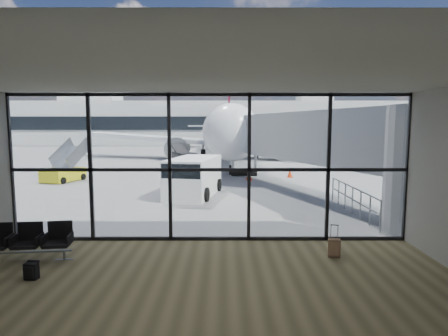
{
  "coord_description": "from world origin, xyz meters",
  "views": [
    {
      "loc": [
        0.42,
        -11.24,
        3.52
      ],
      "look_at": [
        0.45,
        3.0,
        1.91
      ],
      "focal_mm": 30.0,
      "sensor_mm": 36.0,
      "label": 1
    }
  ],
  "objects_px": {
    "airliner": "(230,130)",
    "belt_loader": "(184,157)",
    "mobile_stairs": "(64,173)",
    "suitcase": "(334,248)",
    "backpack": "(31,271)",
    "seating_row": "(29,240)",
    "service_van": "(193,176)"
  },
  "relations": [
    {
      "from": "airliner",
      "to": "mobile_stairs",
      "type": "distance_m",
      "value": 21.19
    },
    {
      "from": "seating_row",
      "to": "belt_loader",
      "type": "relative_size",
      "value": 0.52
    },
    {
      "from": "belt_loader",
      "to": "airliner",
      "type": "bearing_deg",
      "value": 34.25
    },
    {
      "from": "seating_row",
      "to": "belt_loader",
      "type": "distance_m",
      "value": 25.09
    },
    {
      "from": "seating_row",
      "to": "airliner",
      "type": "distance_m",
      "value": 32.83
    },
    {
      "from": "suitcase",
      "to": "service_van",
      "type": "relative_size",
      "value": 0.18
    },
    {
      "from": "backpack",
      "to": "service_van",
      "type": "height_order",
      "value": "service_van"
    },
    {
      "from": "backpack",
      "to": "mobile_stairs",
      "type": "distance_m",
      "value": 16.57
    },
    {
      "from": "suitcase",
      "to": "mobile_stairs",
      "type": "relative_size",
      "value": 0.26
    },
    {
      "from": "airliner",
      "to": "service_van",
      "type": "height_order",
      "value": "airliner"
    },
    {
      "from": "backpack",
      "to": "belt_loader",
      "type": "bearing_deg",
      "value": 94.61
    },
    {
      "from": "seating_row",
      "to": "mobile_stairs",
      "type": "xyz_separation_m",
      "value": [
        -5.09,
        14.22,
        -0.02
      ]
    },
    {
      "from": "suitcase",
      "to": "belt_loader",
      "type": "xyz_separation_m",
      "value": [
        -6.65,
        24.87,
        0.36
      ]
    },
    {
      "from": "backpack",
      "to": "belt_loader",
      "type": "height_order",
      "value": "belt_loader"
    },
    {
      "from": "seating_row",
      "to": "belt_loader",
      "type": "bearing_deg",
      "value": 79.65
    },
    {
      "from": "backpack",
      "to": "suitcase",
      "type": "bearing_deg",
      "value": 17.49
    },
    {
      "from": "backpack",
      "to": "belt_loader",
      "type": "xyz_separation_m",
      "value": [
        0.74,
        26.34,
        0.42
      ]
    },
    {
      "from": "mobile_stairs",
      "to": "belt_loader",
      "type": "bearing_deg",
      "value": 76.1
    },
    {
      "from": "backpack",
      "to": "airliner",
      "type": "height_order",
      "value": "airliner"
    },
    {
      "from": "mobile_stairs",
      "to": "airliner",
      "type": "bearing_deg",
      "value": 75.99
    },
    {
      "from": "suitcase",
      "to": "mobile_stairs",
      "type": "bearing_deg",
      "value": 146.31
    },
    {
      "from": "suitcase",
      "to": "belt_loader",
      "type": "height_order",
      "value": "belt_loader"
    },
    {
      "from": "service_van",
      "to": "mobile_stairs",
      "type": "relative_size",
      "value": 1.39
    },
    {
      "from": "mobile_stairs",
      "to": "suitcase",
      "type": "bearing_deg",
      "value": -29.58
    },
    {
      "from": "seating_row",
      "to": "backpack",
      "type": "relative_size",
      "value": 5.12
    },
    {
      "from": "airliner",
      "to": "belt_loader",
      "type": "height_order",
      "value": "airliner"
    },
    {
      "from": "belt_loader",
      "to": "mobile_stairs",
      "type": "bearing_deg",
      "value": -145.47
    },
    {
      "from": "seating_row",
      "to": "mobile_stairs",
      "type": "distance_m",
      "value": 15.1
    },
    {
      "from": "backpack",
      "to": "airliner",
      "type": "distance_m",
      "value": 34.01
    },
    {
      "from": "belt_loader",
      "to": "mobile_stairs",
      "type": "height_order",
      "value": "mobile_stairs"
    },
    {
      "from": "seating_row",
      "to": "airliner",
      "type": "height_order",
      "value": "airliner"
    },
    {
      "from": "service_van",
      "to": "belt_loader",
      "type": "relative_size",
      "value": 1.11
    }
  ]
}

